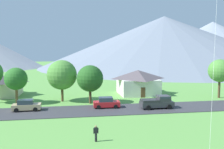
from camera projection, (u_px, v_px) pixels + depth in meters
The scene contains 12 objects.
road_strip at pixel (105, 110), 37.77m from camera, with size 160.00×7.14×0.08m, color #38383D.
mountain_west_ridge at pixel (164, 42), 135.51m from camera, with size 136.29×136.29×27.94m, color slate.
mountain_east_ridge at pixel (212, 44), 141.74m from camera, with size 97.54×97.54×25.68m, color gray.
house_leftmost at pixel (138, 82), 51.43m from camera, with size 8.39×8.39×5.10m.
tree_left_of_center at pixel (220, 71), 47.10m from camera, with size 4.43×4.43×7.53m.
tree_center at pixel (16, 79), 41.69m from camera, with size 3.85×3.85×6.32m.
tree_right_of_center at pixel (90, 79), 42.16m from camera, with size 4.60×4.60×6.70m.
tree_near_right at pixel (62, 75), 43.90m from camera, with size 5.36×5.36×7.51m.
parked_car_tan_west_end at pixel (26, 105), 37.18m from camera, with size 4.24×2.16×1.68m.
parked_car_red_mid_west at pixel (106, 103), 39.09m from camera, with size 4.25×2.17×1.68m.
pickup_truck_charcoal_east_side at pixel (158, 102), 38.68m from camera, with size 5.21×2.35×1.99m.
watcher_person at pixel (96, 133), 24.71m from camera, with size 0.56×0.24×1.68m.
Camera 1 is at (-4.92, -8.49, 9.24)m, focal length 39.15 mm.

